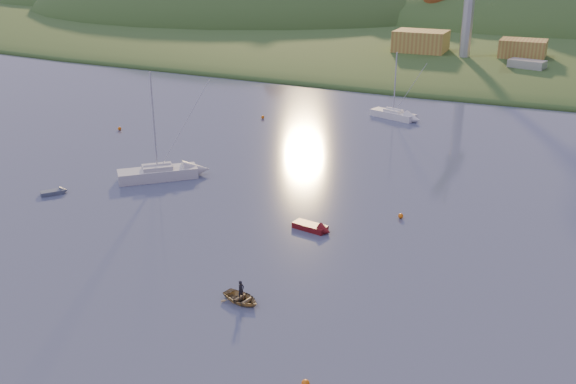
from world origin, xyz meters
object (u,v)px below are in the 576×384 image
at_px(sailboat_near, 158,173).
at_px(grey_dinghy, 58,192).
at_px(canoe, 241,298).
at_px(red_tender, 317,229).
at_px(sailboat_far, 393,114).

distance_m(sailboat_near, grey_dinghy, 10.78).
xyz_separation_m(canoe, red_tender, (0.30, 13.86, -0.05)).
distance_m(canoe, grey_dinghy, 30.43).
xyz_separation_m(sailboat_near, sailboat_far, (16.41, 37.30, -0.11)).
distance_m(sailboat_far, grey_dinghy, 51.15).
bearing_deg(sailboat_far, grey_dinghy, -98.63).
height_order(sailboat_near, grey_dinghy, sailboat_near).
relative_size(canoe, grey_dinghy, 1.09).
distance_m(sailboat_far, canoe, 56.86).
xyz_separation_m(red_tender, grey_dinghy, (-28.59, -2.67, -0.06)).
distance_m(sailboat_near, sailboat_far, 40.75).
xyz_separation_m(sailboat_near, grey_dinghy, (-7.02, -8.16, -0.56)).
xyz_separation_m(sailboat_far, grey_dinghy, (-23.43, -45.46, -0.45)).
bearing_deg(sailboat_near, canoe, -84.81).
distance_m(sailboat_far, red_tender, 43.10).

